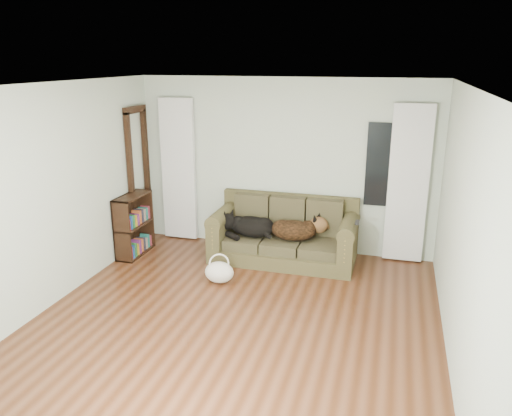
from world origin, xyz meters
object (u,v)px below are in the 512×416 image
(tote_bag, at_px, (219,271))
(bookshelf, at_px, (134,222))
(dog_shepherd, at_px, (296,230))
(dog_black_lab, at_px, (249,227))
(sofa, at_px, (284,231))

(tote_bag, height_order, bookshelf, bookshelf)
(dog_shepherd, xyz_separation_m, tote_bag, (-0.83, -0.97, -0.33))
(dog_shepherd, bearing_deg, dog_black_lab, 3.06)
(tote_bag, xyz_separation_m, bookshelf, (-1.57, 0.61, 0.34))
(sofa, relative_size, tote_bag, 5.29)
(dog_black_lab, distance_m, dog_shepherd, 0.70)
(dog_black_lab, bearing_deg, dog_shepherd, 14.46)
(bookshelf, bearing_deg, tote_bag, -24.98)
(dog_black_lab, relative_size, tote_bag, 1.75)
(sofa, height_order, dog_black_lab, sofa)
(dog_shepherd, height_order, bookshelf, bookshelf)
(sofa, relative_size, bookshelf, 2.24)
(dog_shepherd, bearing_deg, bookshelf, 8.46)
(dog_black_lab, relative_size, bookshelf, 0.74)
(sofa, height_order, bookshelf, bookshelf)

